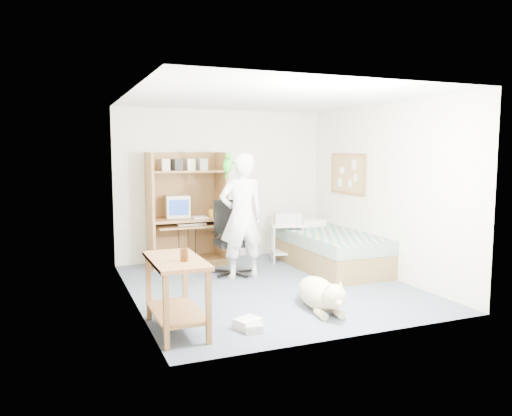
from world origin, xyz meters
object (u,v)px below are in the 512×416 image
at_px(office_chair, 232,248).
at_px(dog, 320,294).
at_px(side_desk, 176,284).
at_px(bed, 330,250).
at_px(printer_cart, 287,236).
at_px(person, 242,216).
at_px(computer_hutch, 186,214).

bearing_deg(office_chair, dog, -77.52).
bearing_deg(side_desk, bed, 32.50).
bearing_deg(printer_cart, person, -126.96).
bearing_deg(side_desk, computer_hutch, 73.86).
height_order(office_chair, dog, office_chair).
distance_m(computer_hutch, office_chair, 1.08).
height_order(side_desk, office_chair, office_chair).
xyz_separation_m(computer_hutch, person, (0.51, -1.19, 0.08)).
bearing_deg(printer_cart, bed, -38.07).
relative_size(office_chair, person, 0.60).
bearing_deg(computer_hutch, office_chair, -62.42).
bearing_deg(office_chair, bed, -7.02).
distance_m(computer_hutch, person, 1.29).
distance_m(side_desk, person, 2.25).
height_order(bed, dog, bed).
distance_m(dog, printer_cart, 2.54).
xyz_separation_m(computer_hutch, office_chair, (0.46, -0.88, -0.44)).
height_order(computer_hutch, side_desk, computer_hutch).
bearing_deg(dog, bed, 62.85).
bearing_deg(computer_hutch, bed, -29.29).
height_order(office_chair, printer_cart, office_chair).
xyz_separation_m(office_chair, dog, (0.37, -2.00, -0.19)).
relative_size(side_desk, printer_cart, 1.56).
relative_size(side_desk, office_chair, 0.93).
height_order(bed, person, person).
relative_size(computer_hutch, dog, 1.54).
distance_m(bed, dog, 2.12).
relative_size(bed, person, 1.13).
xyz_separation_m(side_desk, office_chair, (1.31, 2.06, -0.11)).
height_order(person, printer_cart, person).
distance_m(bed, person, 1.61).
relative_size(person, printer_cart, 2.80).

